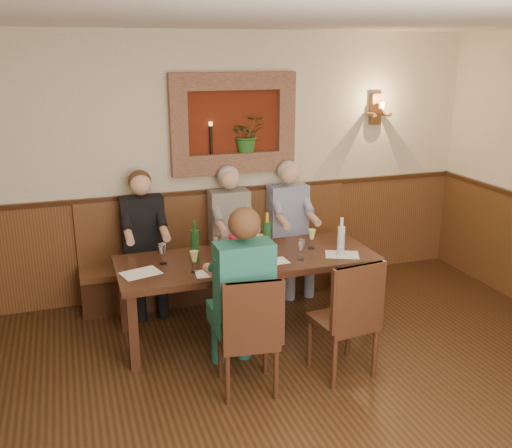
{
  "coord_description": "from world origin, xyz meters",
  "views": [
    {
      "loc": [
        -1.52,
        -2.89,
        2.59
      ],
      "look_at": [
        0.1,
        1.9,
        1.05
      ],
      "focal_mm": 40.0,
      "sensor_mm": 36.0,
      "label": 1
    }
  ],
  "objects_px": {
    "spittoon_bucket": "(243,250)",
    "wine_bottle_green_a": "(267,237)",
    "wine_bottle_green_b": "(195,245)",
    "water_bottle": "(341,241)",
    "chair_near_right": "(344,340)",
    "chair_near_left": "(248,357)",
    "bench": "(222,265)",
    "person_bench_right": "(290,238)",
    "person_chair_front": "(241,309)",
    "dining_table": "(248,265)",
    "person_bench_mid": "(232,244)",
    "person_bench_left": "(145,253)"
  },
  "relations": [
    {
      "from": "chair_near_right",
      "to": "spittoon_bucket",
      "type": "xyz_separation_m",
      "value": [
        -0.62,
        0.8,
        0.59
      ]
    },
    {
      "from": "dining_table",
      "to": "bench",
      "type": "height_order",
      "value": "bench"
    },
    {
      "from": "wine_bottle_green_a",
      "to": "wine_bottle_green_b",
      "type": "distance_m",
      "value": 0.69
    },
    {
      "from": "spittoon_bucket",
      "to": "wine_bottle_green_a",
      "type": "xyz_separation_m",
      "value": [
        0.3,
        0.2,
        0.03
      ]
    },
    {
      "from": "bench",
      "to": "spittoon_bucket",
      "type": "distance_m",
      "value": 1.24
    },
    {
      "from": "chair_near_left",
      "to": "chair_near_right",
      "type": "height_order",
      "value": "chair_near_right"
    },
    {
      "from": "wine_bottle_green_b",
      "to": "bench",
      "type": "bearing_deg",
      "value": 61.9
    },
    {
      "from": "dining_table",
      "to": "person_bench_left",
      "type": "bearing_deg",
      "value": 134.91
    },
    {
      "from": "person_chair_front",
      "to": "dining_table",
      "type": "bearing_deg",
      "value": 68.55
    },
    {
      "from": "person_bench_mid",
      "to": "dining_table",
      "type": "bearing_deg",
      "value": -96.28
    },
    {
      "from": "person_bench_mid",
      "to": "water_bottle",
      "type": "height_order",
      "value": "person_bench_mid"
    },
    {
      "from": "spittoon_bucket",
      "to": "water_bottle",
      "type": "height_order",
      "value": "water_bottle"
    },
    {
      "from": "person_chair_front",
      "to": "chair_near_left",
      "type": "bearing_deg",
      "value": -90.78
    },
    {
      "from": "wine_bottle_green_b",
      "to": "water_bottle",
      "type": "relative_size",
      "value": 1.04
    },
    {
      "from": "wine_bottle_green_b",
      "to": "water_bottle",
      "type": "xyz_separation_m",
      "value": [
        1.32,
        -0.28,
        -0.01
      ]
    },
    {
      "from": "bench",
      "to": "water_bottle",
      "type": "bearing_deg",
      "value": -54.84
    },
    {
      "from": "dining_table",
      "to": "person_chair_front",
      "type": "bearing_deg",
      "value": -111.45
    },
    {
      "from": "person_bench_mid",
      "to": "wine_bottle_green_b",
      "type": "distance_m",
      "value": 1.04
    },
    {
      "from": "spittoon_bucket",
      "to": "chair_near_right",
      "type": "bearing_deg",
      "value": -52.3
    },
    {
      "from": "chair_near_left",
      "to": "person_bench_right",
      "type": "height_order",
      "value": "person_bench_right"
    },
    {
      "from": "person_bench_right",
      "to": "person_chair_front",
      "type": "height_order",
      "value": "person_chair_front"
    },
    {
      "from": "dining_table",
      "to": "wine_bottle_green_b",
      "type": "relative_size",
      "value": 6.16
    },
    {
      "from": "person_bench_mid",
      "to": "person_bench_right",
      "type": "distance_m",
      "value": 0.68
    },
    {
      "from": "chair_near_right",
      "to": "person_bench_mid",
      "type": "bearing_deg",
      "value": 97.2
    },
    {
      "from": "bench",
      "to": "chair_near_left",
      "type": "xyz_separation_m",
      "value": [
        -0.31,
        -1.9,
        -0.04
      ]
    },
    {
      "from": "wine_bottle_green_b",
      "to": "dining_table",
      "type": "bearing_deg",
      "value": -4.09
    },
    {
      "from": "person_chair_front",
      "to": "spittoon_bucket",
      "type": "relative_size",
      "value": 5.44
    },
    {
      "from": "chair_near_right",
      "to": "person_bench_left",
      "type": "distance_m",
      "value": 2.28
    },
    {
      "from": "chair_near_left",
      "to": "wine_bottle_green_a",
      "type": "bearing_deg",
      "value": 69.65
    },
    {
      "from": "dining_table",
      "to": "bench",
      "type": "relative_size",
      "value": 0.8
    },
    {
      "from": "chair_near_right",
      "to": "person_bench_left",
      "type": "xyz_separation_m",
      "value": [
        -1.36,
        1.8,
        0.3
      ]
    },
    {
      "from": "person_bench_left",
      "to": "wine_bottle_green_a",
      "type": "xyz_separation_m",
      "value": [
        1.04,
        -0.8,
        0.32
      ]
    },
    {
      "from": "bench",
      "to": "chair_near_left",
      "type": "bearing_deg",
      "value": -99.18
    },
    {
      "from": "wine_bottle_green_b",
      "to": "water_bottle",
      "type": "distance_m",
      "value": 1.35
    },
    {
      "from": "person_bench_left",
      "to": "water_bottle",
      "type": "bearing_deg",
      "value": -32.88
    },
    {
      "from": "person_bench_right",
      "to": "wine_bottle_green_b",
      "type": "bearing_deg",
      "value": -147.39
    },
    {
      "from": "wine_bottle_green_a",
      "to": "wine_bottle_green_b",
      "type": "bearing_deg",
      "value": -179.74
    },
    {
      "from": "chair_near_right",
      "to": "chair_near_left",
      "type": "bearing_deg",
      "value": 173.07
    },
    {
      "from": "chair_near_right",
      "to": "water_bottle",
      "type": "relative_size",
      "value": 2.74
    },
    {
      "from": "chair_near_left",
      "to": "water_bottle",
      "type": "xyz_separation_m",
      "value": [
        1.14,
        0.71,
        0.61
      ]
    },
    {
      "from": "bench",
      "to": "wine_bottle_green_a",
      "type": "height_order",
      "value": "wine_bottle_green_a"
    },
    {
      "from": "wine_bottle_green_a",
      "to": "wine_bottle_green_b",
      "type": "relative_size",
      "value": 1.03
    },
    {
      "from": "chair_near_left",
      "to": "person_chair_front",
      "type": "relative_size",
      "value": 0.67
    },
    {
      "from": "chair_near_right",
      "to": "wine_bottle_green_b",
      "type": "height_order",
      "value": "wine_bottle_green_b"
    },
    {
      "from": "wine_bottle_green_a",
      "to": "chair_near_left",
      "type": "bearing_deg",
      "value": -117.22
    },
    {
      "from": "chair_near_right",
      "to": "person_bench_right",
      "type": "height_order",
      "value": "person_bench_right"
    },
    {
      "from": "spittoon_bucket",
      "to": "wine_bottle_green_b",
      "type": "relative_size",
      "value": 0.7
    },
    {
      "from": "chair_near_left",
      "to": "person_bench_mid",
      "type": "xyz_separation_m",
      "value": [
        0.4,
        1.79,
        0.31
      ]
    },
    {
      "from": "wine_bottle_green_a",
      "to": "water_bottle",
      "type": "bearing_deg",
      "value": -23.97
    },
    {
      "from": "spittoon_bucket",
      "to": "person_bench_right",
      "type": "bearing_deg",
      "value": 49.06
    }
  ]
}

